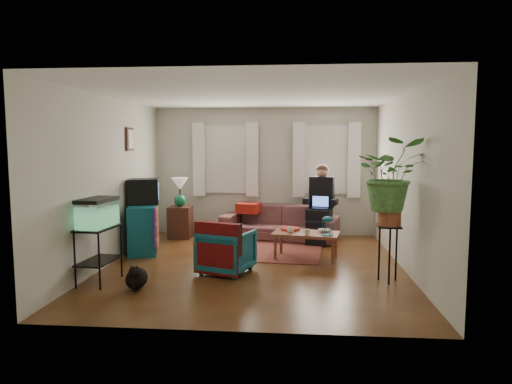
# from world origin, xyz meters

# --- Properties ---
(floor) EXTENTS (4.50, 5.00, 0.01)m
(floor) POSITION_xyz_m (0.00, 0.00, 0.00)
(floor) COLOR #4F2B14
(floor) RESTS_ON ground
(ceiling) EXTENTS (4.50, 5.00, 0.01)m
(ceiling) POSITION_xyz_m (0.00, 0.00, 2.60)
(ceiling) COLOR white
(ceiling) RESTS_ON wall_back
(wall_back) EXTENTS (4.50, 0.01, 2.60)m
(wall_back) POSITION_xyz_m (0.00, 2.50, 1.30)
(wall_back) COLOR silver
(wall_back) RESTS_ON floor
(wall_front) EXTENTS (4.50, 0.01, 2.60)m
(wall_front) POSITION_xyz_m (0.00, -2.50, 1.30)
(wall_front) COLOR silver
(wall_front) RESTS_ON floor
(wall_left) EXTENTS (0.01, 5.00, 2.60)m
(wall_left) POSITION_xyz_m (-2.25, 0.00, 1.30)
(wall_left) COLOR silver
(wall_left) RESTS_ON floor
(wall_right) EXTENTS (0.01, 5.00, 2.60)m
(wall_right) POSITION_xyz_m (2.25, 0.00, 1.30)
(wall_right) COLOR silver
(wall_right) RESTS_ON floor
(window_left) EXTENTS (1.08, 0.04, 1.38)m
(window_left) POSITION_xyz_m (-0.80, 2.48, 1.55)
(window_left) COLOR white
(window_left) RESTS_ON wall_back
(window_right) EXTENTS (1.08, 0.04, 1.38)m
(window_right) POSITION_xyz_m (1.25, 2.48, 1.55)
(window_right) COLOR white
(window_right) RESTS_ON wall_back
(curtains_left) EXTENTS (1.36, 0.06, 1.50)m
(curtains_left) POSITION_xyz_m (-0.80, 2.40, 1.55)
(curtains_left) COLOR white
(curtains_left) RESTS_ON wall_back
(curtains_right) EXTENTS (1.36, 0.06, 1.50)m
(curtains_right) POSITION_xyz_m (1.25, 2.40, 1.55)
(curtains_right) COLOR white
(curtains_right) RESTS_ON wall_back
(picture_frame) EXTENTS (0.04, 0.32, 0.40)m
(picture_frame) POSITION_xyz_m (-2.21, 0.85, 1.95)
(picture_frame) COLOR #3D2616
(picture_frame) RESTS_ON wall_left
(area_rug) EXTENTS (2.13, 1.77, 0.01)m
(area_rug) POSITION_xyz_m (0.08, 0.96, 0.01)
(area_rug) COLOR brown
(area_rug) RESTS_ON floor
(sofa) EXTENTS (2.40, 1.40, 0.88)m
(sofa) POSITION_xyz_m (0.33, 2.05, 0.44)
(sofa) COLOR brown
(sofa) RESTS_ON floor
(seated_person) EXTENTS (0.71, 0.81, 1.35)m
(seated_person) POSITION_xyz_m (1.12, 1.86, 0.67)
(seated_person) COLOR black
(seated_person) RESTS_ON sofa
(side_table) EXTENTS (0.43, 0.43, 0.63)m
(side_table) POSITION_xyz_m (-1.65, 1.97, 0.32)
(side_table) COLOR #381D15
(side_table) RESTS_ON floor
(table_lamp) EXTENTS (0.33, 0.33, 0.58)m
(table_lamp) POSITION_xyz_m (-1.65, 1.97, 0.90)
(table_lamp) COLOR white
(table_lamp) RESTS_ON side_table
(dresser) EXTENTS (0.68, 1.01, 0.83)m
(dresser) POSITION_xyz_m (-1.99, 0.73, 0.41)
(dresser) COLOR #105262
(dresser) RESTS_ON floor
(crt_tv) EXTENTS (0.61, 0.57, 0.44)m
(crt_tv) POSITION_xyz_m (-2.00, 0.83, 1.05)
(crt_tv) COLOR black
(crt_tv) RESTS_ON dresser
(aquarium_stand) EXTENTS (0.44, 0.71, 0.76)m
(aquarium_stand) POSITION_xyz_m (-2.00, -1.04, 0.38)
(aquarium_stand) COLOR black
(aquarium_stand) RESTS_ON floor
(aquarium) EXTENTS (0.40, 0.65, 0.40)m
(aquarium) POSITION_xyz_m (-2.00, -1.04, 0.96)
(aquarium) COLOR #7FD899
(aquarium) RESTS_ON aquarium_stand
(black_cat) EXTENTS (0.34, 0.46, 0.35)m
(black_cat) POSITION_xyz_m (-1.40, -1.28, 0.17)
(black_cat) COLOR black
(black_cat) RESTS_ON floor
(armchair) EXTENTS (0.85, 0.82, 0.69)m
(armchair) POSITION_xyz_m (-0.36, -0.41, 0.35)
(armchair) COLOR #115268
(armchair) RESTS_ON floor
(serape_throw) EXTENTS (0.71, 0.38, 0.57)m
(serape_throw) POSITION_xyz_m (-0.45, -0.66, 0.49)
(serape_throw) COLOR #9E0A0A
(serape_throw) RESTS_ON armchair
(coffee_table) EXTENTS (1.14, 0.76, 0.44)m
(coffee_table) POSITION_xyz_m (0.81, 0.49, 0.22)
(coffee_table) COLOR brown
(coffee_table) RESTS_ON floor
(cup_a) EXTENTS (0.14, 0.14, 0.09)m
(cup_a) POSITION_xyz_m (0.55, 0.44, 0.48)
(cup_a) COLOR white
(cup_a) RESTS_ON coffee_table
(cup_b) EXTENTS (0.11, 0.11, 0.09)m
(cup_b) POSITION_xyz_m (0.82, 0.31, 0.48)
(cup_b) COLOR beige
(cup_b) RESTS_ON coffee_table
(bowl) EXTENTS (0.24, 0.24, 0.05)m
(bowl) POSITION_xyz_m (1.11, 0.53, 0.46)
(bowl) COLOR white
(bowl) RESTS_ON coffee_table
(snack_tray) EXTENTS (0.38, 0.38, 0.04)m
(snack_tray) POSITION_xyz_m (0.55, 0.68, 0.46)
(snack_tray) COLOR #B21414
(snack_tray) RESTS_ON coffee_table
(birdcage) EXTENTS (0.20, 0.20, 0.31)m
(birdcage) POSITION_xyz_m (1.14, 0.28, 0.59)
(birdcage) COLOR #115B6B
(birdcage) RESTS_ON coffee_table
(plant_stand) EXTENTS (0.35, 0.35, 0.77)m
(plant_stand) POSITION_xyz_m (1.89, -0.67, 0.39)
(plant_stand) COLOR black
(plant_stand) RESTS_ON floor
(potted_plant) EXTENTS (0.94, 0.83, 0.98)m
(potted_plant) POSITION_xyz_m (1.89, -0.67, 1.31)
(potted_plant) COLOR #599947
(potted_plant) RESTS_ON plant_stand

